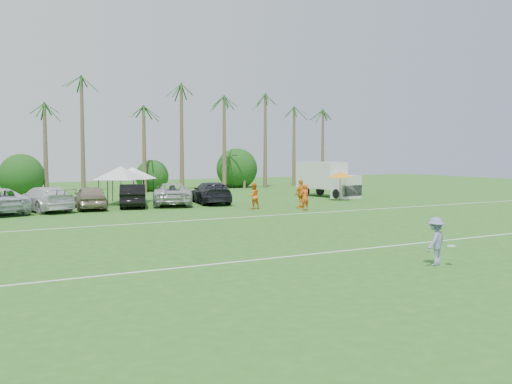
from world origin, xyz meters
TOP-DOWN VIEW (x-y plane):
  - ground at (0.00, 0.00)m, footprint 120.00×120.00m
  - field_lines at (0.00, 8.00)m, footprint 80.00×12.10m
  - palm_tree_4 at (-4.00, 38.00)m, footprint 2.40×2.40m
  - palm_tree_5 at (0.00, 38.00)m, footprint 2.40×2.40m
  - palm_tree_6 at (4.00, 38.00)m, footprint 2.40×2.40m
  - palm_tree_7 at (8.00, 38.00)m, footprint 2.40×2.40m
  - palm_tree_8 at (13.00, 38.00)m, footprint 2.40×2.40m
  - palm_tree_9 at (18.00, 38.00)m, footprint 2.40×2.40m
  - palm_tree_10 at (23.00, 38.00)m, footprint 2.40×2.40m
  - palm_tree_11 at (27.00, 38.00)m, footprint 2.40×2.40m
  - bush_tree_1 at (-6.00, 39.00)m, footprint 4.00×4.00m
  - bush_tree_2 at (6.00, 39.00)m, footprint 4.00×4.00m
  - bush_tree_3 at (16.00, 39.00)m, footprint 4.00×4.00m
  - sideline_player_a at (8.82, 15.56)m, footprint 0.66×0.46m
  - sideline_player_b at (6.31, 17.97)m, footprint 0.85×0.67m
  - sideline_player_c at (9.48, 17.03)m, footprint 1.23×0.79m
  - box_truck at (16.87, 24.24)m, footprint 3.08×6.00m
  - canopy_tent_left at (-0.68, 25.09)m, footprint 4.01×4.01m
  - canopy_tent_right at (0.76, 27.14)m, footprint 3.82×3.82m
  - market_umbrella at (15.37, 20.48)m, footprint 2.06×2.06m
  - frisbee_player at (2.66, -1.69)m, footprint 1.20×0.96m
  - parked_car_3 at (-6.25, 23.12)m, footprint 3.63×5.92m
  - parked_car_4 at (-3.33, 23.09)m, footprint 2.45×4.90m
  - parked_car_5 at (-0.41, 23.21)m, footprint 2.98×5.14m
  - parked_car_6 at (2.51, 23.25)m, footprint 4.40×6.32m
  - parked_car_7 at (5.43, 23.06)m, footprint 3.17×5.83m

SIDE VIEW (x-z plane):
  - ground at x=0.00m, z-range 0.00..0.00m
  - field_lines at x=0.00m, z-range 0.00..0.01m
  - parked_car_3 at x=-6.25m, z-range 0.00..1.60m
  - parked_car_4 at x=-3.33m, z-range 0.00..1.60m
  - parked_car_5 at x=-0.41m, z-range 0.00..1.60m
  - parked_car_6 at x=2.51m, z-range 0.00..1.60m
  - parked_car_7 at x=5.43m, z-range 0.00..1.60m
  - frisbee_player at x=2.66m, z-range 0.00..1.63m
  - sideline_player_a at x=8.82m, z-range 0.00..1.73m
  - sideline_player_b at x=6.31m, z-range 0.00..1.74m
  - sideline_player_c at x=9.48m, z-range 0.00..1.94m
  - box_truck at x=16.87m, z-range 0.10..3.05m
  - bush_tree_1 at x=-6.00m, z-range -0.20..3.80m
  - bush_tree_2 at x=6.00m, z-range -0.20..3.80m
  - bush_tree_3 at x=16.00m, z-range -0.20..3.80m
  - market_umbrella at x=15.37m, z-range 0.91..3.21m
  - canopy_tent_right at x=0.76m, z-range 1.10..4.19m
  - canopy_tent_left at x=-0.68m, z-range 1.16..4.41m
  - palm_tree_4 at x=-4.00m, z-range 3.03..11.93m
  - palm_tree_8 at x=13.00m, z-range 3.03..11.93m
  - palm_tree_5 at x=0.00m, z-range 3.40..13.30m
  - palm_tree_9 at x=18.00m, z-range 3.40..13.30m
  - palm_tree_6 at x=4.00m, z-range 3.76..14.66m
  - palm_tree_10 at x=23.00m, z-range 3.76..14.66m
  - palm_tree_7 at x=8.00m, z-range 4.11..16.01m
  - palm_tree_11 at x=27.00m, z-range 4.11..16.01m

